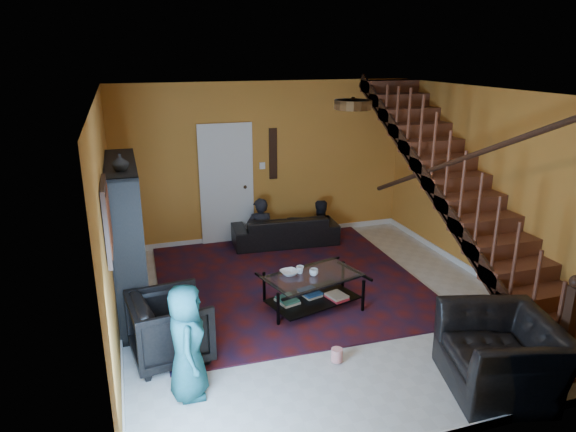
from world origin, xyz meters
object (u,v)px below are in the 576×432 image
bookshelf (129,242)px  coffee_table (313,289)px  armchair_right (501,354)px  sofa (285,230)px  armchair_left (170,327)px

bookshelf → coffee_table: (2.27, -0.67, -0.70)m
armchair_right → coffee_table: (-1.20, 2.18, -0.11)m
bookshelf → armchair_right: bearing=-39.4°
bookshelf → coffee_table: bookshelf is taller
sofa → coffee_table: 2.40m
coffee_table → bookshelf: bearing=163.6°
bookshelf → armchair_left: (0.35, -1.28, -0.58)m
sofa → coffee_table: sofa is taller
armchair_right → armchair_left: bearing=-101.9°
armchair_right → bookshelf: bearing=-114.6°
sofa → coffee_table: size_ratio=1.34×
sofa → armchair_right: armchair_right is taller
sofa → armchair_right: (0.83, -4.55, 0.11)m
bookshelf → armchair_right: (3.47, -2.85, -0.59)m
sofa → coffee_table: (-0.37, -2.37, 0.00)m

